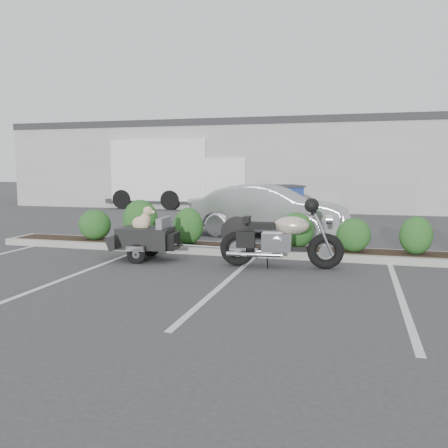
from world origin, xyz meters
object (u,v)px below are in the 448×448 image
(motorcycle, at_px, (280,239))
(sedan, at_px, (269,210))
(delivery_truck, at_px, (181,176))
(dumpster, at_px, (272,203))
(pet_trailer, at_px, (145,237))

(motorcycle, relative_size, sedan, 0.55)
(motorcycle, distance_m, delivery_truck, 13.68)
(motorcycle, height_order, dumpster, motorcycle)
(motorcycle, relative_size, pet_trailer, 1.25)
(pet_trailer, bearing_deg, dumpster, 74.63)
(motorcycle, relative_size, dumpster, 1.01)
(pet_trailer, height_order, delivery_truck, delivery_truck)
(pet_trailer, height_order, sedan, sedan)
(delivery_truck, bearing_deg, dumpster, -44.03)
(pet_trailer, distance_m, delivery_truck, 12.58)
(sedan, distance_m, delivery_truck, 9.73)
(motorcycle, bearing_deg, pet_trailer, 174.56)
(pet_trailer, bearing_deg, sedan, 60.48)
(dumpster, xyz_separation_m, delivery_truck, (-5.08, 4.57, 0.84))
(dumpster, relative_size, delivery_truck, 0.34)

